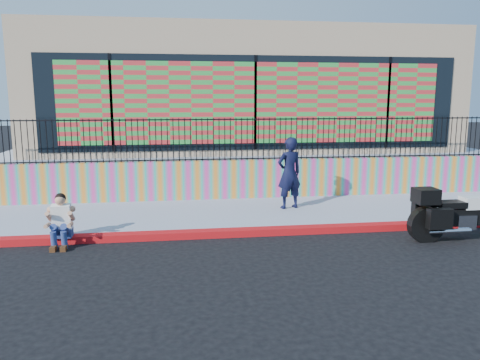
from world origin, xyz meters
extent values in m
plane|color=black|center=(0.00, 0.00, 0.00)|extent=(90.00, 90.00, 0.00)
cube|color=#AF0C16|center=(0.00, 0.00, 0.07)|extent=(16.00, 0.30, 0.15)
cube|color=#858EA0|center=(0.00, 1.65, 0.07)|extent=(16.00, 3.00, 0.15)
cube|color=#E03B94|center=(0.00, 3.25, 0.70)|extent=(16.00, 0.20, 1.10)
cube|color=#858EA0|center=(0.00, 8.35, 0.62)|extent=(16.00, 10.00, 1.25)
cube|color=tan|center=(0.00, 8.15, 3.25)|extent=(14.00, 8.00, 4.00)
cube|color=black|center=(0.00, 4.13, 2.85)|extent=(12.60, 0.04, 2.80)
cube|color=red|center=(0.00, 4.10, 2.85)|extent=(11.48, 0.02, 2.40)
cylinder|color=black|center=(2.79, -0.96, 0.34)|extent=(0.69, 0.15, 0.69)
cube|color=black|center=(3.68, -0.96, 0.52)|extent=(0.99, 0.29, 0.35)
cube|color=silver|center=(3.62, -0.96, 0.42)|extent=(0.42, 0.35, 0.31)
cube|color=silver|center=(3.86, -0.96, 0.81)|extent=(0.57, 0.33, 0.25)
cube|color=black|center=(3.31, -0.96, 0.79)|extent=(0.57, 0.35, 0.13)
cube|color=black|center=(2.74, -0.96, 0.99)|extent=(0.46, 0.44, 0.31)
cube|color=black|center=(2.90, -1.27, 0.57)|extent=(0.50, 0.19, 0.42)
cube|color=black|center=(2.90, -0.65, 0.57)|extent=(0.50, 0.19, 0.42)
imported|color=black|center=(0.51, 1.81, 1.08)|extent=(0.78, 0.62, 1.86)
cube|color=navy|center=(-4.76, -0.07, 0.24)|extent=(0.36, 0.28, 0.18)
cube|color=white|center=(-4.76, -0.11, 0.59)|extent=(0.38, 0.27, 0.54)
sphere|color=tan|center=(-4.76, -0.15, 0.95)|extent=(0.21, 0.21, 0.21)
cube|color=#472814|center=(-4.86, -0.51, 0.05)|extent=(0.11, 0.26, 0.10)
cube|color=#472814|center=(-4.66, -0.51, 0.05)|extent=(0.11, 0.26, 0.10)
camera|label=1|loc=(-2.42, -9.87, 3.00)|focal=35.00mm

